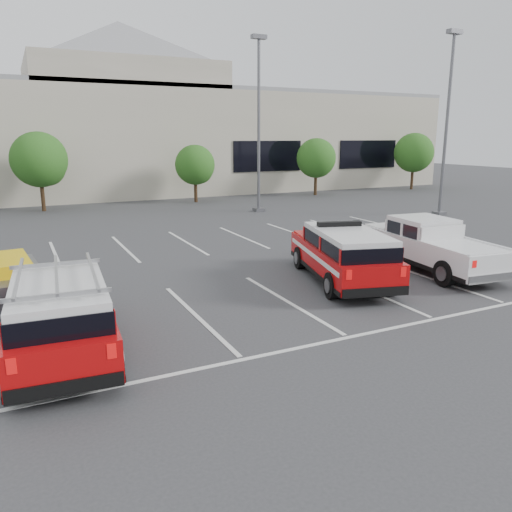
{
  "coord_description": "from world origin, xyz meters",
  "views": [
    {
      "loc": [
        -6.68,
        -11.62,
        4.55
      ],
      "look_at": [
        -0.29,
        1.46,
        1.05
      ],
      "focal_mm": 35.0,
      "sensor_mm": 36.0,
      "label": 1
    }
  ],
  "objects_px": {
    "convention_building": "(99,134)",
    "ladder_suv": "(61,321)",
    "tree_mid_left": "(41,162)",
    "light_pole_mid": "(259,125)",
    "tree_right": "(317,160)",
    "light_pole_right": "(447,125)",
    "fire_chief_suv": "(343,258)",
    "tree_mid_right": "(196,166)",
    "white_pickup": "(430,249)",
    "tree_far_right": "(414,154)"
  },
  "relations": [
    {
      "from": "tree_right",
      "to": "tree_far_right",
      "type": "distance_m",
      "value": 10.0
    },
    {
      "from": "ladder_suv",
      "to": "fire_chief_suv",
      "type": "bearing_deg",
      "value": 17.29
    },
    {
      "from": "fire_chief_suv",
      "to": "white_pickup",
      "type": "bearing_deg",
      "value": 14.68
    },
    {
      "from": "tree_right",
      "to": "light_pole_mid",
      "type": "xyz_separation_m",
      "value": [
        -8.09,
        -6.05,
        2.41
      ]
    },
    {
      "from": "tree_mid_left",
      "to": "tree_right",
      "type": "xyz_separation_m",
      "value": [
        20.0,
        -0.0,
        -0.27
      ]
    },
    {
      "from": "convention_building",
      "to": "light_pole_mid",
      "type": "distance_m",
      "value": 17.27
    },
    {
      "from": "tree_mid_right",
      "to": "white_pickup",
      "type": "relative_size",
      "value": 0.68
    },
    {
      "from": "tree_right",
      "to": "light_pole_mid",
      "type": "relative_size",
      "value": 0.43
    },
    {
      "from": "light_pole_mid",
      "to": "tree_right",
      "type": "bearing_deg",
      "value": 36.77
    },
    {
      "from": "light_pole_right",
      "to": "fire_chief_suv",
      "type": "bearing_deg",
      "value": -146.22
    },
    {
      "from": "tree_mid_left",
      "to": "tree_mid_right",
      "type": "distance_m",
      "value": 10.01
    },
    {
      "from": "white_pickup",
      "to": "ladder_suv",
      "type": "xyz_separation_m",
      "value": [
        -12.28,
        -1.97,
        0.08
      ]
    },
    {
      "from": "fire_chief_suv",
      "to": "ladder_suv",
      "type": "height_order",
      "value": "ladder_suv"
    },
    {
      "from": "convention_building",
      "to": "tree_mid_right",
      "type": "bearing_deg",
      "value": -63.43
    },
    {
      "from": "convention_building",
      "to": "fire_chief_suv",
      "type": "relative_size",
      "value": 10.59
    },
    {
      "from": "light_pole_mid",
      "to": "light_pole_right",
      "type": "relative_size",
      "value": 1.0
    },
    {
      "from": "convention_building",
      "to": "tree_mid_right",
      "type": "xyz_separation_m",
      "value": [
        4.91,
        -9.82,
        -2.22
      ]
    },
    {
      "from": "tree_mid_left",
      "to": "tree_far_right",
      "type": "height_order",
      "value": "same"
    },
    {
      "from": "fire_chief_suv",
      "to": "white_pickup",
      "type": "height_order",
      "value": "fire_chief_suv"
    },
    {
      "from": "light_pole_mid",
      "to": "tree_mid_left",
      "type": "bearing_deg",
      "value": 153.08
    },
    {
      "from": "tree_right",
      "to": "ladder_suv",
      "type": "height_order",
      "value": "tree_right"
    },
    {
      "from": "tree_mid_right",
      "to": "tree_right",
      "type": "height_order",
      "value": "tree_right"
    },
    {
      "from": "fire_chief_suv",
      "to": "ladder_suv",
      "type": "xyz_separation_m",
      "value": [
        -8.61,
        -2.02,
        0.01
      ]
    },
    {
      "from": "convention_building",
      "to": "fire_chief_suv",
      "type": "distance_m",
      "value": 31.19
    },
    {
      "from": "tree_far_right",
      "to": "ladder_suv",
      "type": "bearing_deg",
      "value": -143.48
    },
    {
      "from": "ladder_suv",
      "to": "tree_mid_right",
      "type": "bearing_deg",
      "value": 68.3
    },
    {
      "from": "tree_mid_right",
      "to": "tree_far_right",
      "type": "bearing_deg",
      "value": 0.0
    },
    {
      "from": "tree_right",
      "to": "fire_chief_suv",
      "type": "bearing_deg",
      "value": -120.76
    },
    {
      "from": "convention_building",
      "to": "white_pickup",
      "type": "distance_m",
      "value": 31.74
    },
    {
      "from": "light_pole_mid",
      "to": "ladder_suv",
      "type": "distance_m",
      "value": 21.87
    },
    {
      "from": "tree_mid_left",
      "to": "ladder_suv",
      "type": "bearing_deg",
      "value": -92.8
    },
    {
      "from": "tree_mid_left",
      "to": "tree_mid_right",
      "type": "xyz_separation_m",
      "value": [
        10.0,
        -0.0,
        -0.54
      ]
    },
    {
      "from": "convention_building",
      "to": "tree_far_right",
      "type": "height_order",
      "value": "convention_building"
    },
    {
      "from": "tree_far_right",
      "to": "light_pole_mid",
      "type": "relative_size",
      "value": 0.47
    },
    {
      "from": "convention_building",
      "to": "tree_mid_right",
      "type": "height_order",
      "value": "convention_building"
    },
    {
      "from": "convention_building",
      "to": "tree_far_right",
      "type": "relative_size",
      "value": 12.38
    },
    {
      "from": "convention_building",
      "to": "white_pickup",
      "type": "bearing_deg",
      "value": -78.9
    },
    {
      "from": "tree_mid_left",
      "to": "white_pickup",
      "type": "distance_m",
      "value": 23.96
    },
    {
      "from": "light_pole_right",
      "to": "tree_far_right",
      "type": "bearing_deg",
      "value": 52.96
    },
    {
      "from": "tree_far_right",
      "to": "light_pole_mid",
      "type": "xyz_separation_m",
      "value": [
        -18.09,
        -6.05,
        2.14
      ]
    },
    {
      "from": "fire_chief_suv",
      "to": "light_pole_right",
      "type": "bearing_deg",
      "value": 49.25
    },
    {
      "from": "convention_building",
      "to": "tree_mid_left",
      "type": "relative_size",
      "value": 12.38
    },
    {
      "from": "convention_building",
      "to": "ladder_suv",
      "type": "bearing_deg",
      "value": -100.71
    },
    {
      "from": "tree_mid_left",
      "to": "white_pickup",
      "type": "relative_size",
      "value": 0.82
    },
    {
      "from": "tree_right",
      "to": "fire_chief_suv",
      "type": "xyz_separation_m",
      "value": [
        -12.52,
        -21.03,
        -2.0
      ]
    },
    {
      "from": "white_pickup",
      "to": "ladder_suv",
      "type": "distance_m",
      "value": 12.43
    },
    {
      "from": "convention_building",
      "to": "tree_right",
      "type": "distance_m",
      "value": 17.96
    },
    {
      "from": "tree_right",
      "to": "fire_chief_suv",
      "type": "distance_m",
      "value": 24.55
    },
    {
      "from": "light_pole_mid",
      "to": "light_pole_right",
      "type": "xyz_separation_m",
      "value": [
        9.0,
        -6.0,
        0.0
      ]
    },
    {
      "from": "tree_mid_right",
      "to": "light_pole_mid",
      "type": "xyz_separation_m",
      "value": [
        1.91,
        -6.05,
        2.68
      ]
    }
  ]
}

